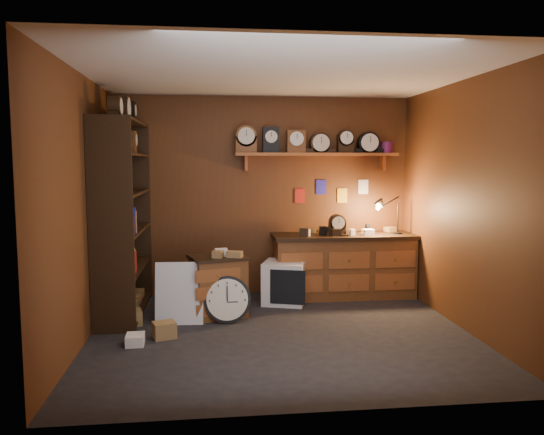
{
  "coord_description": "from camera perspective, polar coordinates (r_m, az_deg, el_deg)",
  "views": [
    {
      "loc": [
        -0.72,
        -5.43,
        1.82
      ],
      "look_at": [
        -0.05,
        0.35,
        1.21
      ],
      "focal_mm": 35.0,
      "sensor_mm": 36.0,
      "label": 1
    }
  ],
  "objects": [
    {
      "name": "floor",
      "position": [
        5.77,
        0.95,
        -12.36
      ],
      "size": [
        4.0,
        4.0,
        0.0
      ],
      "primitive_type": "plane",
      "color": "black",
      "rests_on": "ground"
    },
    {
      "name": "room_shell",
      "position": [
        5.59,
        1.3,
        5.0
      ],
      "size": [
        4.02,
        3.62,
        2.71
      ],
      "color": "#552E14",
      "rests_on": "ground"
    },
    {
      "name": "shelving_unit",
      "position": [
        6.52,
        -16.01,
        0.8
      ],
      "size": [
        0.47,
        1.6,
        2.58
      ],
      "color": "black",
      "rests_on": "ground"
    },
    {
      "name": "workbench",
      "position": [
        7.25,
        7.7,
        -4.74
      ],
      "size": [
        1.92,
        0.66,
        1.36
      ],
      "color": "brown",
      "rests_on": "ground"
    },
    {
      "name": "low_cabinet",
      "position": [
        6.34,
        -5.82,
        -7.04
      ],
      "size": [
        0.75,
        0.69,
        0.8
      ],
      "rotation": [
        0.0,
        0.0,
        0.3
      ],
      "color": "brown",
      "rests_on": "ground"
    },
    {
      "name": "big_round_clock",
      "position": [
        6.11,
        -4.84,
        -8.78
      ],
      "size": [
        0.53,
        0.17,
        0.54
      ],
      "color": "black",
      "rests_on": "ground"
    },
    {
      "name": "white_panel",
      "position": [
        6.2,
        -9.89,
        -11.14
      ],
      "size": [
        0.54,
        0.18,
        0.71
      ],
      "primitive_type": "cube",
      "rotation": [
        -0.17,
        0.0,
        -0.06
      ],
      "color": "silver",
      "rests_on": "ground"
    },
    {
      "name": "mini_fridge",
      "position": [
        6.89,
        1.38,
        -6.99
      ],
      "size": [
        0.65,
        0.67,
        0.54
      ],
      "rotation": [
        0.0,
        0.0,
        -0.31
      ],
      "color": "silver",
      "rests_on": "ground"
    },
    {
      "name": "floor_box_a",
      "position": [
        6.24,
        -15.13,
        -10.36
      ],
      "size": [
        0.32,
        0.29,
        0.17
      ],
      "primitive_type": "cube",
      "rotation": [
        0.0,
        0.0,
        0.24
      ],
      "color": "olive",
      "rests_on": "ground"
    },
    {
      "name": "floor_box_b",
      "position": [
        5.59,
        -14.5,
        -12.6
      ],
      "size": [
        0.19,
        0.22,
        0.11
      ],
      "primitive_type": "cube",
      "rotation": [
        0.0,
        0.0,
        0.04
      ],
      "color": "white",
      "rests_on": "ground"
    },
    {
      "name": "floor_box_c",
      "position": [
        5.72,
        -11.51,
        -11.78
      ],
      "size": [
        0.27,
        0.25,
        0.17
      ],
      "primitive_type": "cube",
      "rotation": [
        0.0,
        0.0,
        0.32
      ],
      "color": "olive",
      "rests_on": "ground"
    }
  ]
}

